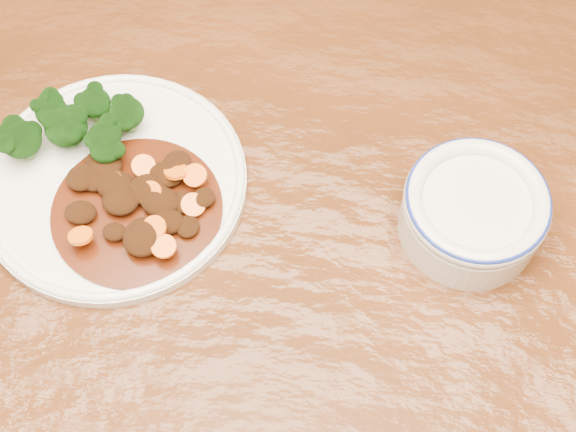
# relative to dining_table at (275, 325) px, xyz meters

# --- Properties ---
(dining_table) EXTENTS (1.52, 0.93, 0.75)m
(dining_table) POSITION_rel_dining_table_xyz_m (0.00, 0.00, 0.00)
(dining_table) COLOR #52250E
(dining_table) RESTS_ON ground
(dinner_plate) EXTENTS (0.25, 0.25, 0.02)m
(dinner_plate) POSITION_rel_dining_table_xyz_m (-0.17, 0.09, 0.09)
(dinner_plate) COLOR white
(dinner_plate) RESTS_ON dining_table
(broccoli_florets) EXTENTS (0.13, 0.09, 0.04)m
(broccoli_florets) POSITION_rel_dining_table_xyz_m (-0.21, 0.13, 0.12)
(broccoli_florets) COLOR #6F9F52
(broccoli_florets) RESTS_ON dinner_plate
(mince_stew) EXTENTS (0.16, 0.16, 0.03)m
(mince_stew) POSITION_rel_dining_table_xyz_m (-0.14, 0.07, 0.10)
(mince_stew) COLOR #461907
(mince_stew) RESTS_ON dinner_plate
(dip_bowl) EXTENTS (0.13, 0.13, 0.06)m
(dip_bowl) POSITION_rel_dining_table_xyz_m (0.17, 0.09, 0.11)
(dip_bowl) COLOR beige
(dip_bowl) RESTS_ON dining_table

